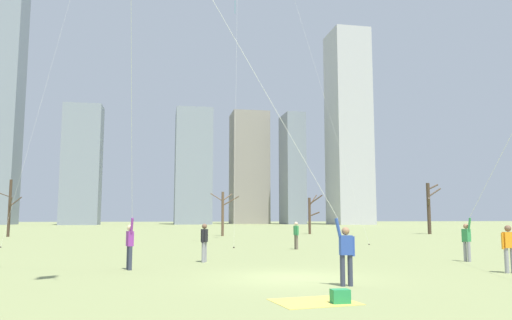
{
  "coord_description": "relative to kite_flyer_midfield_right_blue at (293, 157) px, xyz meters",
  "views": [
    {
      "loc": [
        -4.05,
        -15.16,
        1.89
      ],
      "look_at": [
        0.0,
        6.0,
        4.42
      ],
      "focal_mm": 34.31,
      "sensor_mm": 36.0,
      "label": 1
    }
  ],
  "objects": [
    {
      "name": "picnic_spot",
      "position": [
        0.11,
        -2.5,
        -3.48
      ],
      "size": [
        1.98,
        1.64,
        0.31
      ],
      "color": "#D8BF4C",
      "rests_on": "ground"
    },
    {
      "name": "skyline_short_annex",
      "position": [
        -23.78,
        115.84,
        11.6
      ],
      "size": [
        9.27,
        7.15,
        30.36
      ],
      "color": "gray",
      "rests_on": "ground"
    },
    {
      "name": "kite_flyer_midfield_center_pink",
      "position": [
        -4.7,
        3.56,
        0.8
      ],
      "size": [
        0.44,
        10.54,
        20.0
      ],
      "color": "#33384C",
      "rests_on": "ground"
    },
    {
      "name": "bare_tree_center",
      "position": [
        -18.29,
        38.64,
        -0.69
      ],
      "size": [
        2.91,
        2.35,
        5.59
      ],
      "color": "#423326",
      "rests_on": "ground"
    },
    {
      "name": "skyline_tall_tower",
      "position": [
        21.63,
        129.51,
        12.94
      ],
      "size": [
        10.7,
        10.32,
        33.03
      ],
      "color": "gray",
      "rests_on": "ground"
    },
    {
      "name": "skyline_mid_tower_right",
      "position": [
        -44.42,
        125.17,
        28.72
      ],
      "size": [
        5.54,
        9.0,
        69.53
      ],
      "color": "gray",
      "rests_on": "ground"
    },
    {
      "name": "bare_tree_leftmost",
      "position": [
        2.55,
        36.71,
        -1.1
      ],
      "size": [
        2.82,
        1.69,
        4.49
      ],
      "color": "brown",
      "rests_on": "ground"
    },
    {
      "name": "skyline_slender_spire",
      "position": [
        4.53,
        121.42,
        12.1
      ],
      "size": [
        9.79,
        11.73,
        31.35
      ],
      "color": "gray",
      "rests_on": "ground"
    },
    {
      "name": "bare_tree_right_of_center",
      "position": [
        13.0,
        40.51,
        -1.25
      ],
      "size": [
        1.44,
        2.5,
        4.52
      ],
      "color": "#4C3828",
      "rests_on": "ground"
    },
    {
      "name": "bystander_watching_nearby",
      "position": [
        -1.79,
        7.93,
        -2.67
      ],
      "size": [
        0.33,
        0.47,
        1.62
      ],
      "color": "gray",
      "rests_on": "ground"
    },
    {
      "name": "bystander_strolling_midfield",
      "position": [
        8.11,
        1.87,
        -2.67
      ],
      "size": [
        0.51,
        0.24,
        1.62
      ],
      "color": "gray",
      "rests_on": "ground"
    },
    {
      "name": "bystander_far_off_by_trees",
      "position": [
        4.3,
        15.29,
        -2.67
      ],
      "size": [
        0.24,
        0.51,
        1.62
      ],
      "color": "#726656",
      "rests_on": "ground"
    },
    {
      "name": "skyline_mid_tower_left",
      "position": [
        45.25,
        109.47,
        22.57
      ],
      "size": [
        9.67,
        11.31,
        52.3
      ],
      "color": "#B2B2B7",
      "rests_on": "ground"
    },
    {
      "name": "ground_plane",
      "position": [
        0.47,
        2.02,
        -3.58
      ],
      "size": [
        400.0,
        400.0,
        0.0
      ],
      "primitive_type": "plane",
      "color": "#848E56"
    },
    {
      "name": "skyline_squat_block",
      "position": [
        32.18,
        119.35,
        11.84
      ],
      "size": [
        5.26,
        10.4,
        30.82
      ],
      "color": "gray",
      "rests_on": "ground"
    },
    {
      "name": "bare_tree_rightmost",
      "position": [
        26.27,
        37.94,
        -0.43
      ],
      "size": [
        2.42,
        1.76,
        5.78
      ],
      "color": "#423326",
      "rests_on": "ground"
    },
    {
      "name": "kite_flyer_midfield_right_blue",
      "position": [
        0.0,
        0.0,
        0.0
      ],
      "size": [
        10.04,
        0.91,
        18.17
      ],
      "color": "#33384C",
      "rests_on": "ground"
    }
  ]
}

